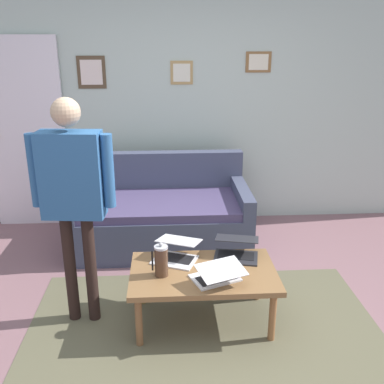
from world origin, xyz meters
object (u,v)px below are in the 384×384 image
object	(u,v)px
laptop_center	(176,253)
interior_door	(27,135)
person_standing	(73,186)
couch	(160,215)
laptop_left	(217,275)
coffee_table	(203,276)
laptop_right	(236,250)
french_press	(161,261)

from	to	relation	value
laptop_center	interior_door	bearing A→B (deg)	-48.55
interior_door	person_standing	xyz separation A→B (m)	(-0.86, 1.88, 0.04)
couch	laptop_left	distance (m)	1.56
person_standing	coffee_table	bearing A→B (deg)	174.85
couch	person_standing	bearing A→B (deg)	65.82
interior_door	coffee_table	distance (m)	2.71
laptop_right	french_press	xyz separation A→B (m)	(0.58, 0.26, 0.07)
couch	person_standing	world-z (taller)	person_standing
laptop_left	person_standing	xyz separation A→B (m)	(0.98, -0.22, 0.60)
couch	coffee_table	world-z (taller)	couch
laptop_left	laptop_center	size ratio (longest dim) A/B	0.96
french_press	person_standing	size ratio (longest dim) A/B	0.15
laptop_center	laptop_left	bearing A→B (deg)	128.93
coffee_table	interior_door	bearing A→B (deg)	-48.26
couch	french_press	distance (m)	1.42
laptop_right	interior_door	bearing A→B (deg)	-40.85
laptop_right	coffee_table	bearing A→B (deg)	37.94
french_press	person_standing	xyz separation A→B (m)	(0.59, -0.13, 0.53)
coffee_table	person_standing	xyz separation A→B (m)	(0.90, -0.08, 0.69)
laptop_left	laptop_right	distance (m)	0.40
interior_door	person_standing	world-z (taller)	interior_door
couch	laptop_center	world-z (taller)	couch
french_press	laptop_right	bearing A→B (deg)	-155.85
laptop_right	laptop_left	bearing A→B (deg)	62.05
laptop_right	person_standing	world-z (taller)	person_standing
laptop_center	laptop_right	xyz separation A→B (m)	(-0.46, -0.02, -0.00)
interior_door	couch	xyz separation A→B (m)	(-1.43, 0.61, -0.72)
coffee_table	laptop_right	world-z (taller)	laptop_right
laptop_center	person_standing	bearing A→B (deg)	9.36
couch	french_press	world-z (taller)	couch
person_standing	laptop_left	bearing A→B (deg)	167.08
laptop_left	french_press	world-z (taller)	french_press
laptop_right	french_press	bearing A→B (deg)	24.15
laptop_right	person_standing	bearing A→B (deg)	6.45
laptop_center	french_press	distance (m)	0.28
interior_door	laptop_right	world-z (taller)	interior_door
coffee_table	laptop_center	bearing A→B (deg)	-45.74
laptop_left	laptop_right	world-z (taller)	laptop_right
interior_door	coffee_table	world-z (taller)	interior_door
laptop_right	person_standing	distance (m)	1.32
couch	laptop_right	bearing A→B (deg)	117.66
interior_door	laptop_center	world-z (taller)	interior_door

